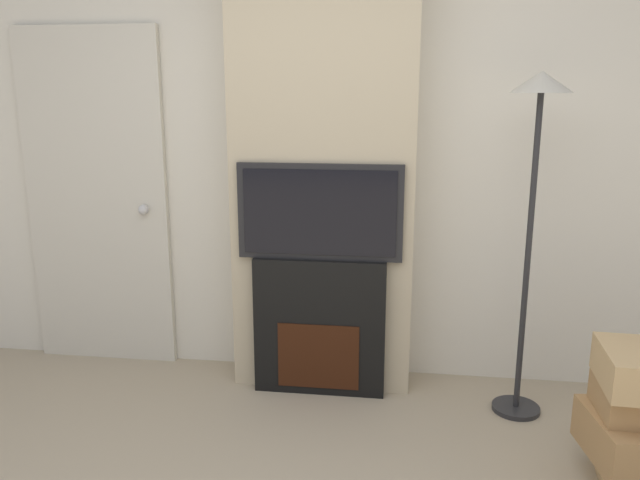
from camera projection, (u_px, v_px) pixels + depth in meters
The scene contains 6 objects.
wall_back at pixel (328, 144), 3.52m from camera, with size 6.00×0.06×2.70m.
chimney_breast at pixel (324, 147), 3.35m from camera, with size 0.99×0.29×2.70m.
fireplace at pixel (320, 326), 3.44m from camera, with size 0.72×0.15×0.77m.
television at pixel (320, 212), 3.29m from camera, with size 0.88×0.07×0.51m.
floor_lamp at pixel (536, 154), 2.98m from camera, with size 0.29×0.29×1.73m.
entry_door at pixel (97, 201), 3.73m from camera, with size 0.88×0.09×2.01m.
Camera 1 is at (0.44, -1.49, 1.64)m, focal length 35.00 mm.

